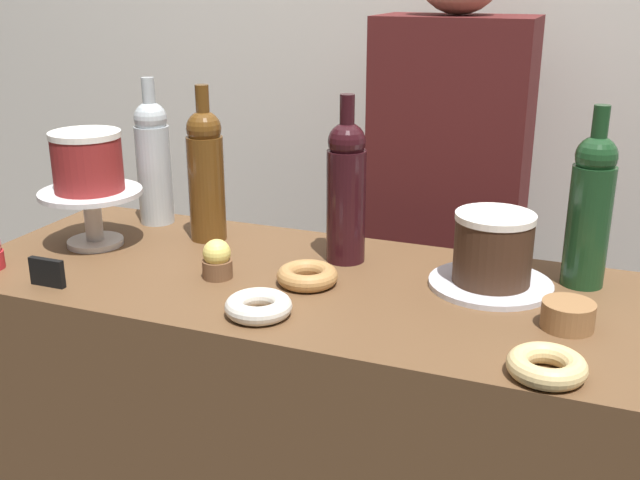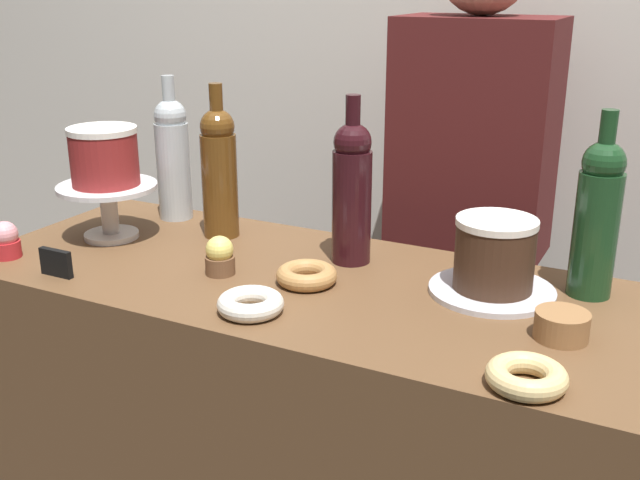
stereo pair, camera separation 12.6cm
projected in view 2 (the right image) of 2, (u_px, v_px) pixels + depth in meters
The scene contains 17 objects.
back_wall at pixel (465, 50), 1.98m from camera, with size 6.00×0.05×2.60m.
cake_stand_pedestal at pixel (108, 202), 1.59m from camera, with size 0.21×0.21×0.12m.
white_layer_cake at pixel (104, 156), 1.56m from camera, with size 0.14×0.14×0.12m.
silver_serving_platter at pixel (492, 290), 1.34m from camera, with size 0.22×0.22×0.01m.
chocolate_round_cake at pixel (495, 254), 1.31m from camera, with size 0.14×0.14×0.13m.
wine_bottle_clear at pixel (173, 157), 1.71m from camera, with size 0.08×0.08×0.33m.
wine_bottle_green at pixel (597, 216), 1.29m from camera, with size 0.08×0.08×0.33m.
wine_bottle_dark_red at pixel (352, 190), 1.44m from camera, with size 0.08×0.08×0.33m.
wine_bottle_amber at pixel (219, 170), 1.59m from camera, with size 0.08×0.08×0.33m.
cupcake_strawberry at pixel (5, 241), 1.50m from camera, with size 0.06×0.06×0.07m.
cupcake_lemon at pixel (220, 256), 1.41m from camera, with size 0.06×0.06×0.07m.
donut_sugar at pixel (251, 304), 1.25m from camera, with size 0.11×0.11×0.03m.
donut_glazed at pixel (526, 376), 1.03m from camera, with size 0.11×0.11×0.03m.
donut_maple at pixel (307, 275), 1.37m from camera, with size 0.11×0.11×0.03m.
cookie_stack at pixel (562, 326), 1.16m from camera, with size 0.08×0.08×0.04m.
price_sign_chalkboard at pixel (56, 263), 1.41m from camera, with size 0.07×0.01×0.05m.
barista_figure at pixel (466, 253), 1.86m from camera, with size 0.36×0.22×1.60m.
Camera 2 is at (0.59, -1.15, 1.48)m, focal length 42.45 mm.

